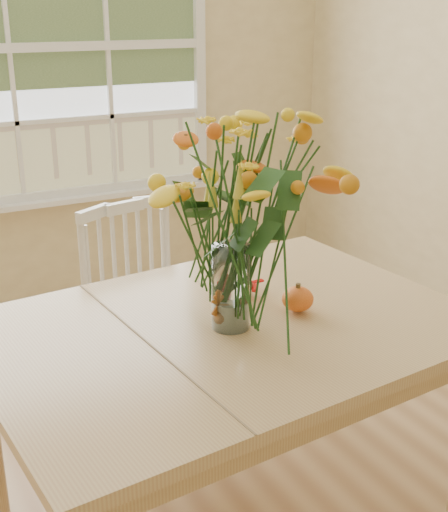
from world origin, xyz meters
TOP-DOWN VIEW (x-y plane):
  - wall_back at (0.00, 2.25)m, footprint 4.00×0.02m
  - window at (0.00, 2.21)m, footprint 2.42×0.12m
  - dining_table at (0.16, 0.04)m, footprint 1.62×1.22m
  - windsor_chair at (0.17, 0.81)m, footprint 0.53×0.52m
  - flower_vase at (0.16, 0.01)m, footprint 0.56×0.56m
  - pumpkin at (0.41, 0.00)m, footprint 0.10×0.10m
  - turkey_figurine at (0.15, 0.01)m, footprint 0.12×0.11m
  - dark_gourd at (0.31, 0.21)m, footprint 0.13×0.10m

SIDE VIEW (x-z plane):
  - windsor_chair at x=0.17m, z-range 0.06..1.04m
  - dining_table at x=0.16m, z-range 0.32..1.13m
  - dark_gourd at x=0.31m, z-range 0.82..0.89m
  - pumpkin at x=0.41m, z-range 0.82..0.90m
  - turkey_figurine at x=0.15m, z-range 0.80..0.93m
  - flower_vase at x=0.16m, z-range 0.88..1.55m
  - wall_back at x=0.00m, z-range 0.00..2.70m
  - window at x=0.00m, z-range 0.66..2.40m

